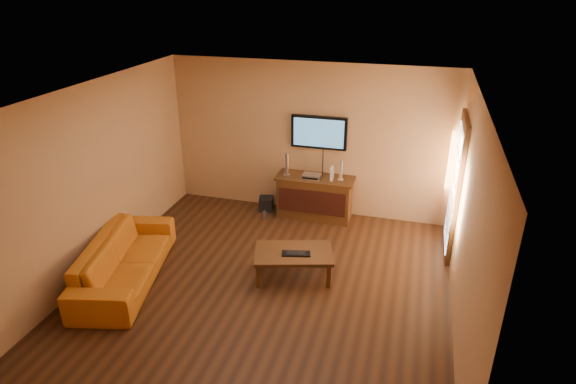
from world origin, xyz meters
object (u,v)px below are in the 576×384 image
at_px(game_console, 332,174).
at_px(keyboard, 296,254).
at_px(television, 319,132).
at_px(av_receiver, 312,176).
at_px(speaker_left, 287,165).
at_px(speaker_right, 341,171).
at_px(media_console, 315,197).
at_px(coffee_table, 294,255).
at_px(sofa, 124,253).
at_px(subwoofer, 266,204).
at_px(bottle, 265,215).

distance_m(game_console, keyboard, 2.02).
relative_size(television, av_receiver, 3.13).
xyz_separation_m(speaker_left, speaker_right, (0.95, 0.05, -0.02)).
height_order(av_receiver, game_console, game_console).
bearing_deg(keyboard, speaker_left, 109.42).
bearing_deg(keyboard, media_console, 95.22).
relative_size(coffee_table, av_receiver, 3.96).
relative_size(sofa, subwoofer, 8.82).
relative_size(sofa, bottle, 11.54).
xyz_separation_m(av_receiver, bottle, (-0.77, -0.33, -0.71)).
distance_m(television, keyboard, 2.46).
relative_size(media_console, sofa, 0.62).
relative_size(media_console, coffee_table, 1.10).
distance_m(sofa, keyboard, 2.42).
relative_size(coffee_table, bottle, 6.49).
distance_m(sofa, speaker_left, 3.12).
bearing_deg(television, media_console, -90.00).
bearing_deg(television, keyboard, -85.30).
bearing_deg(sofa, television, -50.31).
height_order(media_console, coffee_table, media_console).
height_order(speaker_left, speaker_right, speaker_left).
xyz_separation_m(media_console, speaker_left, (-0.50, -0.03, 0.56)).
relative_size(sofa, av_receiver, 7.04).
distance_m(television, sofa, 3.73).
xyz_separation_m(speaker_left, subwoofer, (-0.41, 0.06, -0.82)).
relative_size(coffee_table, speaker_left, 3.10).
height_order(coffee_table, keyboard, keyboard).
xyz_separation_m(speaker_left, game_console, (0.80, 0.01, -0.07)).
bearing_deg(media_console, coffee_table, -86.06).
distance_m(speaker_right, av_receiver, 0.52).
distance_m(speaker_left, speaker_right, 0.95).
xyz_separation_m(media_console, speaker_right, (0.45, 0.02, 0.54)).
relative_size(television, speaker_right, 2.75).
xyz_separation_m(sofa, game_console, (2.45, 2.61, 0.45)).
distance_m(coffee_table, speaker_left, 2.08).
distance_m(coffee_table, sofa, 2.39).
xyz_separation_m(sofa, speaker_right, (2.60, 2.65, 0.50)).
height_order(media_console, keyboard, media_console).
bearing_deg(media_console, subwoofer, 178.59).
height_order(coffee_table, subwoofer, coffee_table).
distance_m(subwoofer, keyboard, 2.30).
bearing_deg(media_console, game_console, -3.66).
xyz_separation_m(speaker_right, bottle, (-1.27, -0.39, -0.84)).
bearing_deg(speaker_right, media_console, -177.64).
relative_size(game_console, bottle, 1.19).
bearing_deg(bottle, av_receiver, 22.97).
bearing_deg(sofa, av_receiver, -52.35).
bearing_deg(av_receiver, bottle, -156.18).
height_order(game_console, subwoofer, game_console).
bearing_deg(game_console, speaker_left, 179.50).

